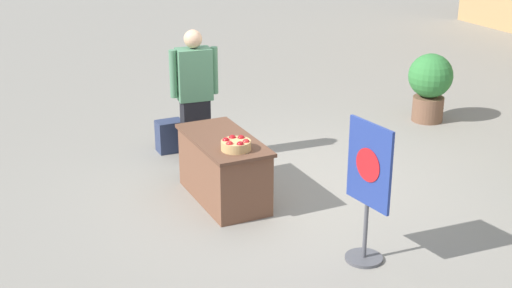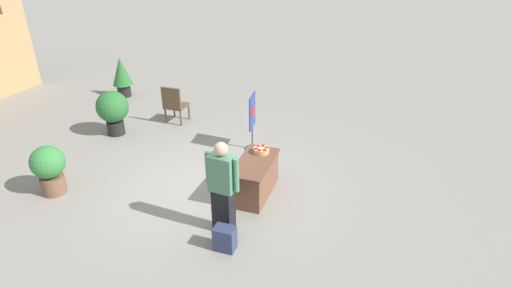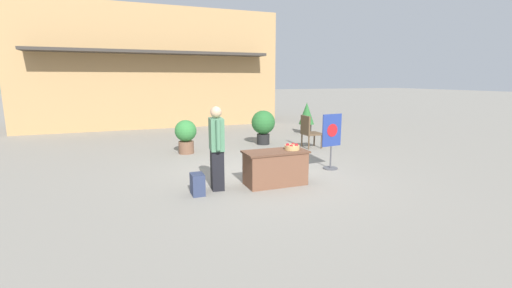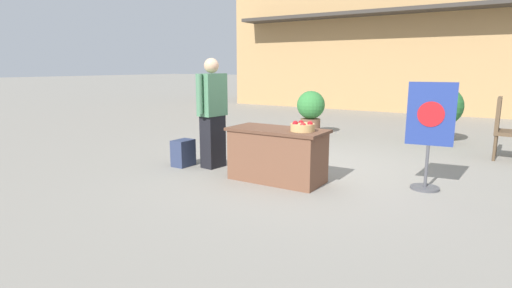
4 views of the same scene
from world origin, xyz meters
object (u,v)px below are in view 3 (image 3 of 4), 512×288
apple_basket (292,147)px  person_visitor (217,148)px  display_table (275,168)px  potted_plant_far_right (307,116)px  backpack (198,184)px  potted_plant_near_left (186,134)px  poster_board (331,139)px  patio_chair (309,130)px  potted_plant_far_left (263,124)px

apple_basket → person_visitor: size_ratio=0.19×
display_table → potted_plant_far_right: potted_plant_far_right is taller
backpack → potted_plant_near_left: (0.45, 3.86, 0.37)m
poster_board → potted_plant_far_right: (2.23, 5.18, -0.02)m
patio_chair → potted_plant_far_left: (-1.14, 1.11, 0.12)m
patio_chair → potted_plant_far_right: (1.41, 2.65, 0.15)m
display_table → backpack: size_ratio=3.21×
backpack → potted_plant_far_right: (5.73, 5.91, 0.52)m
display_table → potted_plant_far_left: potted_plant_far_left is taller
person_visitor → backpack: (-0.45, -0.20, -0.65)m
patio_chair → potted_plant_near_left: 3.92m
display_table → person_visitor: (-1.23, 0.14, 0.50)m
poster_board → potted_plant_near_left: 4.37m
backpack → potted_plant_far_right: bearing=45.9°
display_table → patio_chair: patio_chair is taller
display_table → patio_chair: size_ratio=1.28×
person_visitor → potted_plant_far_right: person_visitor is taller
potted_plant_far_left → poster_board: bearing=-85.0°
potted_plant_far_right → potted_plant_far_left: (-2.55, -1.53, -0.03)m
apple_basket → poster_board: (1.44, 0.68, -0.04)m
person_visitor → potted_plant_far_left: (2.73, 4.18, -0.17)m
person_visitor → patio_chair: (3.88, 3.06, -0.29)m
backpack → potted_plant_near_left: 3.90m
potted_plant_near_left → poster_board: bearing=-45.8°
potted_plant_far_left → apple_basket: bearing=-104.5°
display_table → potted_plant_far_right: 7.12m
patio_chair → potted_plant_far_left: 1.60m
display_table → apple_basket: size_ratio=4.27×
patio_chair → potted_plant_far_right: size_ratio=0.83×
display_table → potted_plant_far_left: size_ratio=1.16×
person_visitor → backpack: person_visitor is taller
apple_basket → potted_plant_far_right: 6.92m
apple_basket → patio_chair: (2.27, 3.22, -0.21)m
potted_plant_far_right → potted_plant_far_left: size_ratio=1.09×
person_visitor → potted_plant_near_left: 3.67m
apple_basket → patio_chair: patio_chair is taller
apple_basket → person_visitor: (-1.61, 0.15, 0.07)m
display_table → potted_plant_far_right: (4.05, 5.85, 0.36)m
display_table → potted_plant_far_left: bearing=70.8°
apple_basket → patio_chair: size_ratio=0.30×
display_table → potted_plant_near_left: bearing=107.9°
backpack → poster_board: bearing=11.8°
patio_chair → potted_plant_near_left: bearing=171.9°
potted_plant_far_right → potted_plant_far_left: potted_plant_far_right is taller
apple_basket → potted_plant_far_right: bearing=57.9°
person_visitor → potted_plant_far_left: person_visitor is taller
patio_chair → display_table: bearing=-129.0°
patio_chair → potted_plant_far_right: bearing=62.6°
backpack → potted_plant_far_left: size_ratio=0.36×
apple_basket → poster_board: bearing=25.4°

